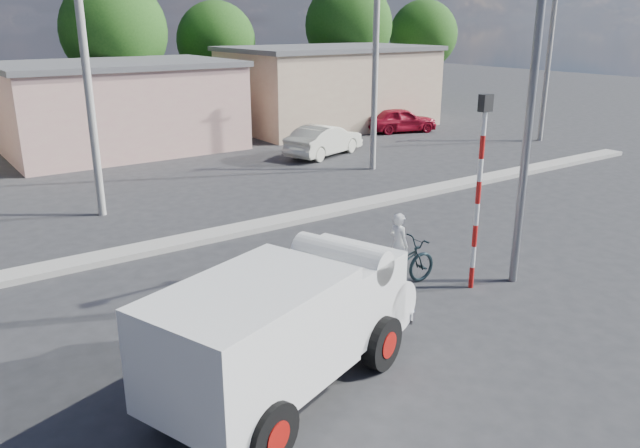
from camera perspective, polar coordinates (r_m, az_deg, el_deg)
ground_plane at (r=11.73m, az=8.51°, el=-11.83°), size 120.00×120.00×0.00m
median at (r=17.79m, az=-9.40°, el=-0.94°), size 40.00×0.80×0.16m
truck at (r=10.19m, az=-2.55°, el=-8.85°), size 5.57×3.55×2.17m
bicycle at (r=14.22m, az=7.13°, el=-3.74°), size 2.13×0.79×1.11m
cyclist at (r=14.15m, az=7.16°, el=-3.04°), size 0.37×0.55×1.48m
car_cream at (r=28.19m, az=0.38°, el=7.67°), size 4.45×2.77×1.38m
car_red at (r=34.61m, az=7.43°, el=9.42°), size 4.15×2.62×1.32m
traffic_pole at (r=13.93m, az=14.39°, el=4.18°), size 0.28×0.18×4.36m
streetlight at (r=14.13m, az=18.67°, el=13.75°), size 2.34×0.22×9.00m
building_row at (r=30.60m, az=-19.51°, el=10.21°), size 37.80×7.30×4.44m
tree_row at (r=38.65m, az=-13.45°, el=16.40°), size 51.24×7.43×8.42m
utility_poles at (r=21.94m, az=-6.85°, el=13.44°), size 35.40×0.24×8.00m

